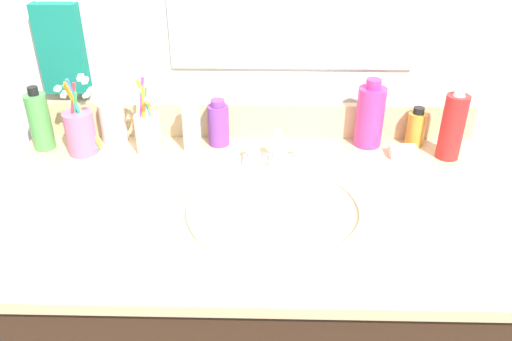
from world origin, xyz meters
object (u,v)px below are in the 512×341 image
at_px(hand_towel, 61,49).
at_px(soap_bar, 403,152).
at_px(bottle_spray_red, 453,125).
at_px(cup_white_ceramic, 148,131).
at_px(faucet, 277,153).
at_px(bottle_lotion_white, 113,120).
at_px(bottle_cream_purple, 218,124).
at_px(bottle_soap_pink, 370,116).
at_px(bottle_toner_green, 40,121).
at_px(cup_pink, 80,130).
at_px(bottle_gel_clear, 192,127).
at_px(bottle_oil_amber, 416,128).

height_order(hand_towel, soap_bar, hand_towel).
bearing_deg(bottle_spray_red, cup_white_ceramic, 179.65).
xyz_separation_m(faucet, soap_bar, (0.31, 0.04, -0.02)).
height_order(hand_towel, bottle_lotion_white, hand_towel).
height_order(bottle_cream_purple, bottle_soap_pink, bottle_soap_pink).
bearing_deg(bottle_toner_green, cup_white_ceramic, -4.39).
relative_size(bottle_soap_pink, cup_pink, 0.89).
xyz_separation_m(bottle_spray_red, cup_pink, (-0.88, 0.00, -0.02)).
xyz_separation_m(hand_towel, bottle_soap_pink, (0.76, -0.06, -0.14)).
distance_m(bottle_lotion_white, soap_bar, 0.72).
distance_m(bottle_gel_clear, cup_white_ceramic, 0.10).
bearing_deg(faucet, bottle_spray_red, 5.72).
distance_m(bottle_cream_purple, cup_pink, 0.33).
bearing_deg(bottle_toner_green, bottle_lotion_white, 14.56).
distance_m(hand_towel, faucet, 0.59).
distance_m(bottle_oil_amber, bottle_gel_clear, 0.55).
bearing_deg(bottle_gel_clear, cup_pink, -176.30).
bearing_deg(bottle_cream_purple, faucet, -33.89).
height_order(bottle_gel_clear, bottle_spray_red, bottle_spray_red).
bearing_deg(bottle_gel_clear, cup_white_ceramic, -171.21).
distance_m(hand_towel, soap_bar, 0.87).
xyz_separation_m(bottle_spray_red, bottle_toner_green, (-0.99, 0.02, -0.01)).
height_order(hand_towel, bottle_toner_green, hand_towel).
bearing_deg(soap_bar, bottle_gel_clear, 177.76).
xyz_separation_m(bottle_lotion_white, cup_pink, (-0.06, -0.06, 0.00)).
xyz_separation_m(bottle_toner_green, cup_pink, (0.10, -0.02, -0.01)).
distance_m(bottle_oil_amber, bottle_toner_green, 0.92).
distance_m(faucet, bottle_soap_pink, 0.26).
xyz_separation_m(bottle_oil_amber, cup_white_ceramic, (-0.66, -0.06, 0.01)).
xyz_separation_m(bottle_cream_purple, cup_pink, (-0.33, -0.05, 0.00)).
bearing_deg(bottle_spray_red, bottle_gel_clear, 178.10).
bearing_deg(bottle_gel_clear, bottle_spray_red, -1.90).
bearing_deg(bottle_soap_pink, faucet, -155.53).
distance_m(bottle_gel_clear, soap_bar, 0.52).
distance_m(bottle_lotion_white, bottle_oil_amber, 0.76).
xyz_separation_m(bottle_lotion_white, bottle_spray_red, (0.82, -0.07, 0.03)).
bearing_deg(soap_bar, cup_pink, 179.79).
xyz_separation_m(bottle_gel_clear, bottle_cream_purple, (0.06, 0.04, -0.01)).
distance_m(bottle_gel_clear, bottle_toner_green, 0.37).
bearing_deg(cup_pink, bottle_toner_green, 168.22).
distance_m(bottle_lotion_white, bottle_gel_clear, 0.21).
xyz_separation_m(bottle_gel_clear, soap_bar, (0.51, -0.02, -0.05)).
bearing_deg(bottle_cream_purple, bottle_gel_clear, -149.79).
height_order(bottle_oil_amber, bottle_spray_red, bottle_spray_red).
relative_size(bottle_lotion_white, bottle_spray_red, 0.66).
relative_size(bottle_spray_red, bottle_soap_pink, 1.13).
xyz_separation_m(bottle_spray_red, bottle_soap_pink, (-0.18, 0.06, -0.01)).
bearing_deg(cup_pink, hand_towel, 115.52).
bearing_deg(hand_towel, faucet, -17.47).
distance_m(faucet, bottle_oil_amber, 0.36).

